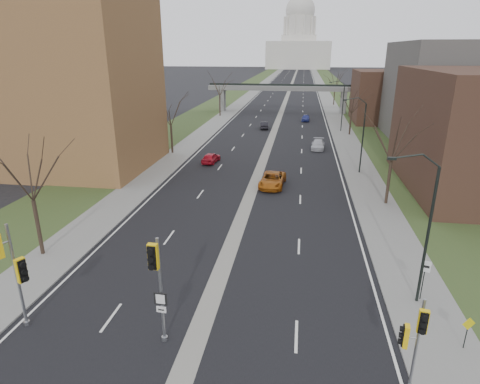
% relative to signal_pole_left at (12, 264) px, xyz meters
% --- Properties ---
extents(ground, '(700.00, 700.00, 0.00)m').
position_rel_signal_pole_left_xyz_m(ground, '(9.04, -0.51, -3.82)').
color(ground, black).
rests_on(ground, ground).
extents(road_surface, '(20.00, 600.00, 0.01)m').
position_rel_signal_pole_left_xyz_m(road_surface, '(9.04, 149.49, -3.81)').
color(road_surface, black).
rests_on(road_surface, ground).
extents(median_strip, '(1.20, 600.00, 0.02)m').
position_rel_signal_pole_left_xyz_m(median_strip, '(9.04, 149.49, -3.82)').
color(median_strip, gray).
rests_on(median_strip, ground).
extents(sidewalk_right, '(4.00, 600.00, 0.12)m').
position_rel_signal_pole_left_xyz_m(sidewalk_right, '(21.04, 149.49, -3.76)').
color(sidewalk_right, gray).
rests_on(sidewalk_right, ground).
extents(sidewalk_left, '(4.00, 600.00, 0.12)m').
position_rel_signal_pole_left_xyz_m(sidewalk_left, '(-2.96, 149.49, -3.76)').
color(sidewalk_left, gray).
rests_on(sidewalk_left, ground).
extents(grass_verge_right, '(8.00, 600.00, 0.10)m').
position_rel_signal_pole_left_xyz_m(grass_verge_right, '(27.04, 149.49, -3.77)').
color(grass_verge_right, '#324921').
rests_on(grass_verge_right, ground).
extents(grass_verge_left, '(8.00, 600.00, 0.10)m').
position_rel_signal_pole_left_xyz_m(grass_verge_left, '(-8.96, 149.49, -3.77)').
color(grass_verge_left, '#324921').
rests_on(grass_verge_left, ground).
extents(apartment_building, '(25.00, 16.00, 22.00)m').
position_rel_signal_pole_left_xyz_m(apartment_building, '(-16.96, 29.49, 7.18)').
color(apartment_building, olive).
rests_on(apartment_building, ground).
extents(commercial_block_mid, '(18.00, 22.00, 15.00)m').
position_rel_signal_pole_left_xyz_m(commercial_block_mid, '(37.04, 51.49, 3.68)').
color(commercial_block_mid, '#57544F').
rests_on(commercial_block_mid, ground).
extents(commercial_block_far, '(14.00, 14.00, 10.00)m').
position_rel_signal_pole_left_xyz_m(commercial_block_far, '(31.04, 69.49, 1.18)').
color(commercial_block_far, '#452C20').
rests_on(commercial_block_far, ground).
extents(pedestrian_bridge, '(34.00, 3.00, 6.45)m').
position_rel_signal_pole_left_xyz_m(pedestrian_bridge, '(9.04, 79.49, 1.02)').
color(pedestrian_bridge, slate).
rests_on(pedestrian_bridge, ground).
extents(capitol, '(48.00, 42.00, 55.75)m').
position_rel_signal_pole_left_xyz_m(capitol, '(9.04, 319.49, 14.78)').
color(capitol, beige).
rests_on(capitol, ground).
extents(streetlight_near, '(2.61, 0.20, 8.70)m').
position_rel_signal_pole_left_xyz_m(streetlight_near, '(20.03, 5.49, 3.13)').
color(streetlight_near, black).
rests_on(streetlight_near, sidewalk_right).
extents(streetlight_mid, '(2.61, 0.20, 8.70)m').
position_rel_signal_pole_left_xyz_m(streetlight_mid, '(20.03, 31.49, 3.13)').
color(streetlight_mid, black).
rests_on(streetlight_mid, sidewalk_right).
extents(streetlight_far, '(2.61, 0.20, 8.70)m').
position_rel_signal_pole_left_xyz_m(streetlight_far, '(20.03, 57.49, 3.13)').
color(streetlight_far, black).
rests_on(streetlight_far, sidewalk_right).
extents(tree_left_a, '(7.20, 7.20, 9.40)m').
position_rel_signal_pole_left_xyz_m(tree_left_a, '(-3.96, 7.49, 2.82)').
color(tree_left_a, '#382B21').
rests_on(tree_left_a, sidewalk_left).
extents(tree_left_b, '(6.75, 6.75, 8.81)m').
position_rel_signal_pole_left_xyz_m(tree_left_b, '(-3.96, 37.49, 2.41)').
color(tree_left_b, '#382B21').
rests_on(tree_left_b, sidewalk_left).
extents(tree_left_c, '(7.65, 7.65, 9.99)m').
position_rel_signal_pole_left_xyz_m(tree_left_c, '(-3.96, 71.49, 3.22)').
color(tree_left_c, '#382B21').
rests_on(tree_left_c, sidewalk_left).
extents(tree_right_a, '(7.20, 7.20, 9.40)m').
position_rel_signal_pole_left_xyz_m(tree_right_a, '(22.04, 21.49, 2.82)').
color(tree_right_a, '#382B21').
rests_on(tree_right_a, sidewalk_right).
extents(tree_right_b, '(6.30, 6.30, 8.22)m').
position_rel_signal_pole_left_xyz_m(tree_right_b, '(22.04, 54.49, 2.00)').
color(tree_right_b, '#382B21').
rests_on(tree_right_b, sidewalk_right).
extents(tree_right_c, '(7.65, 7.65, 9.99)m').
position_rel_signal_pole_left_xyz_m(tree_right_c, '(22.04, 94.49, 3.22)').
color(tree_right_c, '#382B21').
rests_on(tree_right_c, sidewalk_right).
extents(signal_pole_left, '(1.35, 0.97, 5.84)m').
position_rel_signal_pole_left_xyz_m(signal_pole_left, '(0.00, 0.00, 0.00)').
color(signal_pole_left, gray).
rests_on(signal_pole_left, ground).
extents(signal_pole_median, '(0.66, 0.93, 5.67)m').
position_rel_signal_pole_left_xyz_m(signal_pole_median, '(7.49, -0.08, 0.13)').
color(signal_pole_median, gray).
rests_on(signal_pole_median, ground).
extents(signal_pole_right, '(0.78, 0.94, 4.61)m').
position_rel_signal_pole_left_xyz_m(signal_pole_right, '(18.64, -1.43, -0.80)').
color(signal_pole_right, gray).
rests_on(signal_pole_right, ground).
extents(speed_limit_sign, '(0.52, 0.19, 2.49)m').
position_rel_signal_pole_left_xyz_m(speed_limit_sign, '(21.08, 5.71, -1.99)').
color(speed_limit_sign, black).
rests_on(speed_limit_sign, sidewalk_right).
extents(warning_sign, '(0.66, 0.24, 1.76)m').
position_rel_signal_pole_left_xyz_m(warning_sign, '(22.07, 1.74, -2.56)').
color(warning_sign, black).
rests_on(warning_sign, sidewalk_right).
extents(car_left_near, '(2.05, 4.05, 1.32)m').
position_rel_signal_pole_left_xyz_m(car_left_near, '(2.49, 33.50, -3.16)').
color(car_left_near, '#B61425').
rests_on(car_left_near, ground).
extents(car_left_far, '(1.86, 4.12, 1.31)m').
position_rel_signal_pole_left_xyz_m(car_left_far, '(7.04, 58.23, -3.16)').
color(car_left_far, black).
rests_on(car_left_far, ground).
extents(car_right_near, '(2.82, 5.44, 1.47)m').
position_rel_signal_pole_left_xyz_m(car_right_near, '(11.04, 25.14, -3.09)').
color(car_right_near, '#A35411').
rests_on(car_right_near, ground).
extents(car_right_mid, '(2.16, 4.66, 1.32)m').
position_rel_signal_pole_left_xyz_m(car_right_mid, '(16.37, 43.33, -3.16)').
color(car_right_mid, '#B8BAC1').
rests_on(car_right_mid, ground).
extents(car_right_far, '(1.77, 3.97, 1.33)m').
position_rel_signal_pole_left_xyz_m(car_right_far, '(14.64, 67.86, -3.16)').
color(car_right_far, navy).
rests_on(car_right_far, ground).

